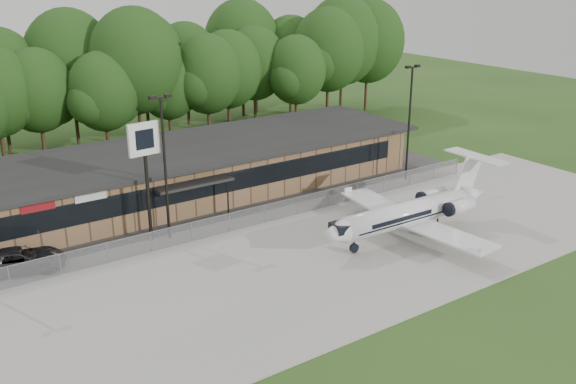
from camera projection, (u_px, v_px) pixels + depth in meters
ground at (381, 317)px, 35.20m from camera, size 160.00×160.00×0.00m
apron at (297, 264)px, 41.38m from camera, size 64.00×18.00×0.08m
parking_lot at (212, 211)px, 50.30m from camera, size 50.00×9.00×0.06m
terminal at (186, 171)px, 53.02m from camera, size 41.00×11.65×4.30m
fence at (241, 220)px, 46.56m from camera, size 46.00×0.04×1.52m
treeline at (104, 76)px, 65.23m from camera, size 72.00×12.00×15.00m
radio_mast at (256, 13)px, 79.98m from camera, size 0.20×0.20×25.00m
light_pole_mid at (164, 157)px, 43.30m from camera, size 1.55×0.30×10.23m
light_pole_right at (410, 115)px, 55.61m from camera, size 1.55×0.30×10.23m
business_jet at (412, 213)px, 44.87m from camera, size 15.37×13.66×5.19m
suv at (19, 260)px, 40.16m from camera, size 6.07×3.83×1.56m
pole_sign at (145, 152)px, 42.69m from camera, size 2.24×0.45×8.50m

